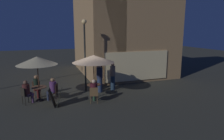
# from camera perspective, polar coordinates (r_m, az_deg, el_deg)

# --- Properties ---
(ground_plane) EXTENTS (60.00, 60.00, 0.00)m
(ground_plane) POSITION_cam_1_polar(r_m,az_deg,el_deg) (11.94, -8.76, -7.19)
(ground_plane) COLOR #35352C
(cafe_building) EXTENTS (7.01, 8.71, 8.47)m
(cafe_building) POSITION_cam_1_polar(r_m,az_deg,el_deg) (16.44, -0.09, 12.99)
(cafe_building) COLOR #A57F52
(cafe_building) RESTS_ON ground
(street_lamp_near_corner) EXTENTS (0.30, 0.30, 4.42)m
(street_lamp_near_corner) POSITION_cam_1_polar(r_m,az_deg,el_deg) (12.11, -7.87, 7.38)
(street_lamp_near_corner) COLOR black
(street_lamp_near_corner) RESTS_ON ground
(menu_sandwich_board) EXTENTS (0.73, 0.65, 0.90)m
(menu_sandwich_board) POSITION_cam_1_polar(r_m,az_deg,el_deg) (10.41, -15.90, -7.61)
(menu_sandwich_board) COLOR black
(menu_sandwich_board) RESTS_ON ground
(cafe_table_0) EXTENTS (0.75, 0.75, 0.79)m
(cafe_table_0) POSITION_cam_1_polar(r_m,az_deg,el_deg) (11.26, -5.22, -5.17)
(cafe_table_0) COLOR black
(cafe_table_0) RESTS_ON ground
(cafe_table_1) EXTENTS (0.78, 0.78, 0.78)m
(cafe_table_1) POSITION_cam_1_polar(r_m,az_deg,el_deg) (11.48, -20.24, -5.50)
(cafe_table_1) COLOR black
(cafe_table_1) RESTS_ON ground
(patio_umbrella_0) EXTENTS (2.32, 2.32, 2.45)m
(patio_umbrella_0) POSITION_cam_1_polar(r_m,az_deg,el_deg) (10.90, -5.38, 3.19)
(patio_umbrella_0) COLOR black
(patio_umbrella_0) RESTS_ON ground
(patio_umbrella_1) EXTENTS (2.12, 2.12, 2.43)m
(patio_umbrella_1) POSITION_cam_1_polar(r_m,az_deg,el_deg) (11.14, -20.81, 2.48)
(patio_umbrella_1) COLOR black
(patio_umbrella_1) RESTS_ON ground
(cafe_chair_0) EXTENTS (0.52, 0.52, 0.88)m
(cafe_chair_0) POSITION_cam_1_polar(r_m,az_deg,el_deg) (10.44, -5.23, -6.81)
(cafe_chair_0) COLOR brown
(cafe_chair_0) RESTS_ON ground
(cafe_chair_1) EXTENTS (0.52, 0.52, 0.94)m
(cafe_chair_1) POSITION_cam_1_polar(r_m,az_deg,el_deg) (11.22, -16.10, -5.79)
(cafe_chair_1) COLOR black
(cafe_chair_1) RESTS_ON ground
(cafe_chair_2) EXTENTS (0.50, 0.50, 0.88)m
(cafe_chair_2) POSITION_cam_1_polar(r_m,az_deg,el_deg) (12.30, -20.93, -4.64)
(cafe_chair_2) COLOR brown
(cafe_chair_2) RESTS_ON ground
(cafe_chair_3) EXTENTS (0.55, 0.55, 0.92)m
(cafe_chair_3) POSITION_cam_1_polar(r_m,az_deg,el_deg) (11.14, -23.84, -6.38)
(cafe_chair_3) COLOR black
(cafe_chair_3) RESTS_ON ground
(patron_seated_0) EXTENTS (0.45, 0.55, 1.27)m
(patron_seated_0) POSITION_cam_1_polar(r_m,az_deg,el_deg) (10.51, -5.25, -5.56)
(patron_seated_0) COLOR #26482F
(patron_seated_0) RESTS_ON ground
(patron_seated_1) EXTENTS (0.54, 0.45, 1.28)m
(patron_seated_1) POSITION_cam_1_polar(r_m,az_deg,el_deg) (11.21, -16.86, -4.91)
(patron_seated_1) COLOR #2A3147
(patron_seated_1) RESTS_ON ground
(patron_seated_2) EXTENTS (0.36, 0.51, 1.27)m
(patron_seated_2) POSITION_cam_1_polar(r_m,az_deg,el_deg) (12.12, -20.87, -4.01)
(patron_seated_2) COLOR #461818
(patron_seated_2) RESTS_ON ground
(patron_seated_3) EXTENTS (0.55, 0.50, 1.27)m
(patron_seated_3) POSITION_cam_1_polar(r_m,az_deg,el_deg) (11.15, -23.28, -5.48)
(patron_seated_3) COLOR #64416C
(patron_seated_3) RESTS_ON ground
(patron_standing_4) EXTENTS (0.37, 0.37, 1.77)m
(patron_standing_4) POSITION_cam_1_polar(r_m,az_deg,el_deg) (12.79, -3.62, -1.69)
(patron_standing_4) COLOR #5B2F6D
(patron_standing_4) RESTS_ON ground
(patron_standing_5) EXTENTS (0.33, 0.33, 1.76)m
(patron_standing_5) POSITION_cam_1_polar(r_m,az_deg,el_deg) (12.62, 0.21, -1.83)
(patron_standing_5) COLOR #22364B
(patron_standing_5) RESTS_ON ground
(patron_standing_6) EXTENTS (0.37, 0.37, 1.77)m
(patron_standing_6) POSITION_cam_1_polar(r_m,az_deg,el_deg) (12.20, -3.59, -2.33)
(patron_standing_6) COLOR navy
(patron_standing_6) RESTS_ON ground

